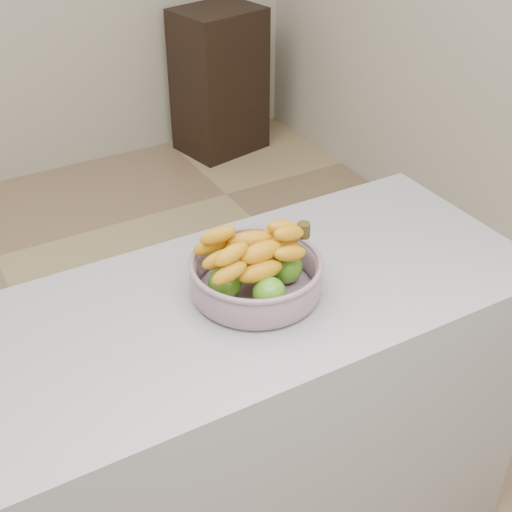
{
  "coord_description": "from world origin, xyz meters",
  "views": [
    {
      "loc": [
        -0.32,
        -1.8,
        1.87
      ],
      "look_at": [
        0.33,
        -0.67,
        1.0
      ],
      "focal_mm": 50.0,
      "sensor_mm": 36.0,
      "label": 1
    }
  ],
  "objects": [
    {
      "name": "fruit_bowl",
      "position": [
        0.33,
        -0.67,
        0.95
      ],
      "size": [
        0.3,
        0.3,
        0.16
      ],
      "rotation": [
        0.0,
        0.0,
        -0.13
      ],
      "color": "#98A5B6",
      "rests_on": "counter"
    },
    {
      "name": "counter",
      "position": [
        0.0,
        -0.67,
        0.45
      ],
      "size": [
        2.0,
        0.6,
        0.9
      ],
      "primitive_type": "cube",
      "color": "#A1A0A9",
      "rests_on": "ground"
    },
    {
      "name": "cabinet",
      "position": [
        1.49,
        1.78,
        0.42
      ],
      "size": [
        0.53,
        0.45,
        0.83
      ],
      "primitive_type": "cube",
      "rotation": [
        0.0,
        0.0,
        0.2
      ],
      "color": "black",
      "rests_on": "ground"
    },
    {
      "name": "ground",
      "position": [
        0.0,
        0.0,
        0.0
      ],
      "size": [
        4.0,
        4.0,
        0.0
      ],
      "primitive_type": "plane",
      "color": "tan",
      "rests_on": "ground"
    }
  ]
}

